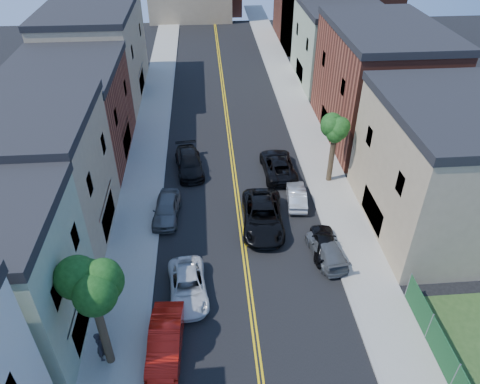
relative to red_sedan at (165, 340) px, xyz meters
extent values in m
cube|color=gray|center=(-2.94, 25.46, -0.73)|extent=(3.20, 100.00, 0.15)
cube|color=gray|center=(12.86, 25.46, -0.73)|extent=(3.20, 100.00, 0.15)
cube|color=gray|center=(-1.19, 25.46, -0.73)|extent=(0.30, 100.00, 0.15)
cube|color=gray|center=(11.11, 25.46, -0.73)|extent=(0.30, 100.00, 0.15)
cube|color=#998466|center=(-9.04, 10.46, 3.69)|extent=(9.00, 10.00, 9.00)
cube|color=brown|center=(-9.04, 21.46, 3.19)|extent=(9.00, 12.00, 8.00)
cube|color=#998466|center=(-9.04, 35.46, 3.94)|extent=(9.00, 16.00, 9.50)
cube|color=#998466|center=(18.96, 9.46, 3.69)|extent=(9.00, 12.00, 9.00)
cube|color=brown|center=(18.96, 23.46, 4.19)|extent=(9.00, 14.00, 10.00)
cube|color=gray|center=(18.96, 37.46, 3.44)|extent=(9.00, 12.00, 8.50)
cylinder|color=#332919|center=(-2.94, -0.54, 1.32)|extent=(0.44, 0.44, 3.96)
sphere|color=#10350E|center=(-2.94, -0.54, 5.64)|extent=(5.20, 5.20, 5.20)
sphere|color=#10350E|center=(-2.42, -0.93, 6.68)|extent=(3.90, 3.90, 3.90)
sphere|color=#10350E|center=(-3.46, -0.02, 5.12)|extent=(3.64, 3.64, 3.64)
cylinder|color=#332919|center=(12.86, 15.46, 1.10)|extent=(0.44, 0.44, 3.52)
sphere|color=#10350E|center=(12.86, 15.46, 4.84)|extent=(4.40, 4.40, 4.40)
sphere|color=#10350E|center=(13.30, 15.13, 5.72)|extent=(3.30, 3.30, 3.30)
sphere|color=#10350E|center=(12.42, 15.90, 4.40)|extent=(3.08, 3.08, 3.08)
imported|color=red|center=(0.00, 0.00, 0.00)|extent=(1.95, 4.98, 1.61)
imported|color=silver|center=(1.16, 3.90, -0.12)|extent=(2.71, 5.13, 1.37)
imported|color=#4F5356|center=(-0.54, 11.71, -0.02)|extent=(2.21, 4.72, 1.56)
imported|color=black|center=(1.09, 18.10, -0.03)|extent=(2.83, 5.60, 1.56)
imported|color=#4F5256|center=(10.46, 6.46, -0.14)|extent=(2.43, 4.76, 1.32)
imported|color=black|center=(10.46, 7.02, -0.10)|extent=(2.03, 4.28, 1.41)
imported|color=#B9BCC1|center=(9.57, 12.71, -0.14)|extent=(1.81, 4.15, 1.33)
imported|color=black|center=(8.76, 17.11, -0.01)|extent=(2.80, 5.77, 1.58)
imported|color=black|center=(6.56, 10.09, 0.08)|extent=(3.34, 6.53, 1.76)
imported|color=#25242B|center=(-3.34, -0.33, 0.33)|extent=(0.52, 0.75, 1.97)
camera|label=1|loc=(2.81, -15.27, 20.75)|focal=33.57mm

